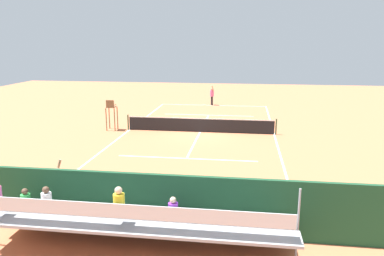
{
  "coord_description": "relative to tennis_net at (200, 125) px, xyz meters",
  "views": [
    {
      "loc": [
        -2.97,
        25.18,
        6.17
      ],
      "look_at": [
        0.0,
        4.0,
        1.2
      ],
      "focal_mm": 35.53,
      "sensor_mm": 36.0,
      "label": 1
    }
  ],
  "objects": [
    {
      "name": "ground_plane",
      "position": [
        0.0,
        0.0,
        -0.5
      ],
      "size": [
        60.0,
        60.0,
        0.0
      ],
      "primitive_type": "plane",
      "color": "#CC7047"
    },
    {
      "name": "court_line_markings",
      "position": [
        0.0,
        -0.04,
        -0.5
      ],
      "size": [
        10.1,
        22.2,
        0.01
      ],
      "color": "white",
      "rests_on": "ground"
    },
    {
      "name": "tennis_net",
      "position": [
        0.0,
        0.0,
        0.0
      ],
      "size": [
        10.3,
        0.1,
        1.07
      ],
      "color": "black",
      "rests_on": "ground"
    },
    {
      "name": "backdrop_wall",
      "position": [
        0.0,
        14.0,
        0.5
      ],
      "size": [
        18.0,
        0.16,
        2.0
      ],
      "primitive_type": "cube",
      "color": "#1E4C2D",
      "rests_on": "ground"
    },
    {
      "name": "bleacher_stand",
      "position": [
        0.17,
        15.35,
        0.42
      ],
      "size": [
        9.06,
        2.4,
        2.48
      ],
      "color": "#9EA0A5",
      "rests_on": "ground"
    },
    {
      "name": "umpire_chair",
      "position": [
        6.2,
        0.26,
        0.81
      ],
      "size": [
        0.67,
        0.67,
        2.14
      ],
      "color": "brown",
      "rests_on": "ground"
    },
    {
      "name": "courtside_bench",
      "position": [
        -1.78,
        13.27,
        0.06
      ],
      "size": [
        1.8,
        0.4,
        0.93
      ],
      "color": "#33383D",
      "rests_on": "ground"
    },
    {
      "name": "equipment_bag",
      "position": [
        -0.34,
        13.4,
        -0.32
      ],
      "size": [
        0.9,
        0.36,
        0.36
      ],
      "primitive_type": "cube",
      "color": "#334C8C",
      "rests_on": "ground"
    },
    {
      "name": "tennis_player",
      "position": [
        0.18,
        -11.14,
        0.51
      ],
      "size": [
        0.47,
        0.55,
        1.93
      ],
      "color": "black",
      "rests_on": "ground"
    },
    {
      "name": "tennis_racket",
      "position": [
        0.87,
        -11.07,
        -0.49
      ],
      "size": [
        0.35,
        0.58,
        0.03
      ],
      "color": "black",
      "rests_on": "ground"
    },
    {
      "name": "tennis_ball_near",
      "position": [
        -1.88,
        -10.26,
        -0.47
      ],
      "size": [
        0.07,
        0.07,
        0.07
      ],
      "primitive_type": "sphere",
      "color": "#CCDB33",
      "rests_on": "ground"
    },
    {
      "name": "line_judge",
      "position": [
        3.65,
        12.99,
        0.51
      ],
      "size": [
        0.44,
        0.56,
        1.93
      ],
      "color": "#232328",
      "rests_on": "ground"
    }
  ]
}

